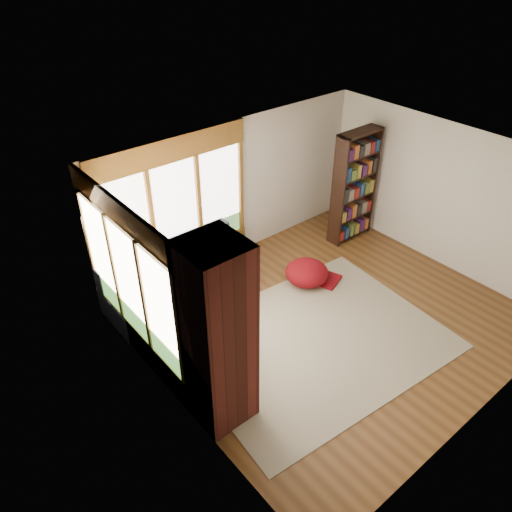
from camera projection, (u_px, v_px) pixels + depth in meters
floor at (329, 319)px, 8.02m from camera, size 5.50×5.50×0.00m
ceiling at (346, 170)px, 6.56m from camera, size 5.50×5.50×0.00m
wall_back at (233, 191)px, 8.88m from camera, size 5.50×0.04×2.60m
wall_front at (498, 345)px, 5.70m from camera, size 5.50×0.04×2.60m
wall_left at (176, 334)px, 5.85m from camera, size 0.04×5.00×2.60m
wall_right at (444, 196)px, 8.73m from camera, size 0.04×5.00×2.60m
windows_back at (176, 211)px, 8.21m from camera, size 2.82×0.10×1.90m
windows_left at (129, 282)px, 6.60m from camera, size 0.10×2.62×1.90m
roller_blind at (99, 230)px, 6.92m from camera, size 0.03×0.72×0.90m
brick_chimney at (217, 337)px, 5.81m from camera, size 0.70×0.70×2.60m
sectional_sofa at (167, 301)px, 7.91m from camera, size 2.20×2.20×0.80m
area_rug at (314, 341)px, 7.59m from camera, size 4.03×3.22×0.01m
bookshelf at (354, 187)px, 9.49m from camera, size 0.94×0.31×2.20m
pouf at (307, 272)px, 8.71m from camera, size 0.88×0.88×0.41m
dog_tan at (166, 277)px, 7.61m from camera, size 1.01×0.68×0.52m
dog_brindle at (192, 299)px, 7.23m from camera, size 0.73×0.94×0.47m
throw_pillows at (167, 274)px, 7.73m from camera, size 1.98×1.68×0.45m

